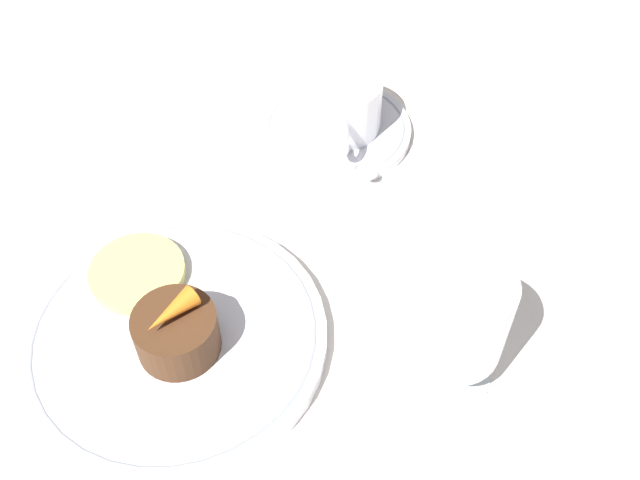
# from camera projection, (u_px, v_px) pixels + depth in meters

# --- Properties ---
(ground_plane) EXTENTS (3.00, 3.00, 0.00)m
(ground_plane) POSITION_uv_depth(u_px,v_px,m) (211.00, 327.00, 0.59)
(ground_plane) COLOR white
(dinner_plate) EXTENTS (0.23, 0.23, 0.01)m
(dinner_plate) POSITION_uv_depth(u_px,v_px,m) (176.00, 337.00, 0.58)
(dinner_plate) COLOR white
(dinner_plate) RESTS_ON ground_plane
(saucer) EXTENTS (0.15, 0.15, 0.01)m
(saucer) POSITION_uv_depth(u_px,v_px,m) (336.00, 129.00, 0.73)
(saucer) COLOR white
(saucer) RESTS_ON ground_plane
(coffee_cup) EXTENTS (0.11, 0.08, 0.05)m
(coffee_cup) POSITION_uv_depth(u_px,v_px,m) (337.00, 102.00, 0.71)
(coffee_cup) COLOR white
(coffee_cup) RESTS_ON saucer
(spoon) EXTENTS (0.08, 0.10, 0.00)m
(spoon) POSITION_uv_depth(u_px,v_px,m) (336.00, 159.00, 0.70)
(spoon) COLOR silver
(spoon) RESTS_ON saucer
(wine_glass) EXTENTS (0.07, 0.07, 0.12)m
(wine_glass) POSITION_uv_depth(u_px,v_px,m) (460.00, 323.00, 0.51)
(wine_glass) COLOR silver
(wine_glass) RESTS_ON ground_plane
(fork) EXTENTS (0.03, 0.18, 0.01)m
(fork) POSITION_uv_depth(u_px,v_px,m) (211.00, 182.00, 0.69)
(fork) COLOR silver
(fork) RESTS_ON ground_plane
(dessert_cake) EXTENTS (0.06, 0.06, 0.04)m
(dessert_cake) POSITION_uv_depth(u_px,v_px,m) (177.00, 333.00, 0.55)
(dessert_cake) COLOR #4C2D19
(dessert_cake) RESTS_ON dinner_plate
(carrot_garnish) EXTENTS (0.04, 0.04, 0.02)m
(carrot_garnish) POSITION_uv_depth(u_px,v_px,m) (171.00, 312.00, 0.53)
(carrot_garnish) COLOR orange
(carrot_garnish) RESTS_ON dessert_cake
(pineapple_slice) EXTENTS (0.08, 0.08, 0.01)m
(pineapple_slice) POSITION_uv_depth(u_px,v_px,m) (137.00, 273.00, 0.60)
(pineapple_slice) COLOR #EFE075
(pineapple_slice) RESTS_ON dinner_plate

